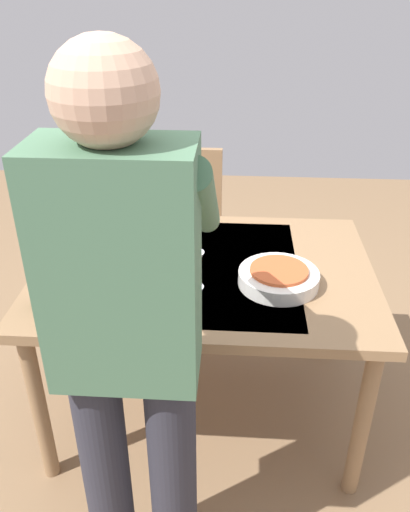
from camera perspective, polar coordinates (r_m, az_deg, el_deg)
ground_plane at (r=2.52m, az=-0.00°, el=-15.95°), size 6.00×6.00×0.00m
dining_table at (r=2.10m, az=-0.00°, el=-3.08°), size 1.32×0.95×0.75m
chair_near at (r=2.93m, az=-2.18°, el=3.84°), size 0.40×0.40×0.91m
person_server at (r=1.35m, az=-8.35°, el=-9.08°), size 0.42×0.61×1.69m
wine_bottle at (r=1.87m, az=-17.97°, el=-2.28°), size 0.07×0.07×0.30m
wine_glass_left at (r=1.94m, az=-4.50°, el=0.26°), size 0.07×0.07×0.15m
wine_glass_right at (r=1.87m, az=-1.10°, el=-0.80°), size 0.07×0.07×0.15m
water_cup_near_left at (r=2.30m, az=-7.26°, el=3.25°), size 0.07×0.07×0.09m
water_cup_near_right at (r=2.29m, az=-1.86°, el=3.53°), size 0.07×0.07×0.10m
water_cup_far_left at (r=1.89m, az=-9.72°, el=-3.28°), size 0.07×0.07×0.09m
serving_bowl_pasta at (r=1.95m, az=8.09°, el=-2.29°), size 0.30×0.30×0.07m
dinner_plate_near at (r=2.18m, az=-12.33°, el=0.08°), size 0.23×0.23×0.01m
table_knife at (r=2.19m, az=-5.07°, el=0.74°), size 0.07×0.20×0.00m
table_fork at (r=1.82m, az=-4.99°, el=-5.79°), size 0.03×0.18×0.00m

